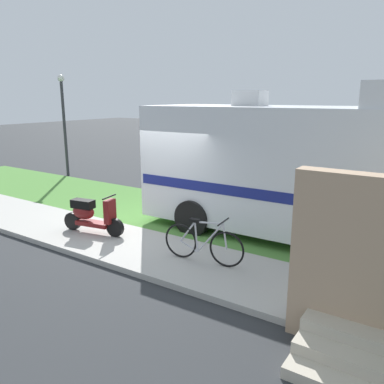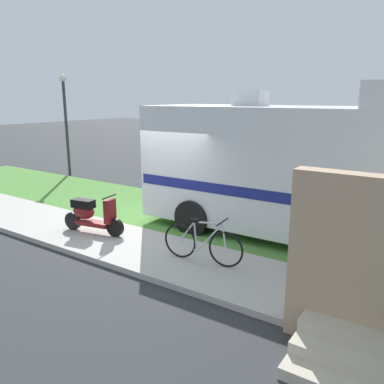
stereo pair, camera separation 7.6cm
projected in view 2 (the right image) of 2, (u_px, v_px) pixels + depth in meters
name	position (u px, v px, depth m)	size (l,w,h in m)	color
ground_plane	(159.00, 233.00, 9.79)	(80.00, 80.00, 0.00)	#2D3033
sidewalk	(126.00, 245.00, 8.81)	(24.00, 2.00, 0.12)	#ADAAA3
grass_strip	(193.00, 217.00, 10.99)	(24.00, 3.40, 0.08)	#4C8438
motorhome_rv	(293.00, 167.00, 9.11)	(6.92, 2.76, 3.60)	silver
scooter	(91.00, 214.00, 9.36)	(1.67, 0.58, 0.97)	black
bicycle	(202.00, 243.00, 7.68)	(1.71, 0.52, 0.91)	black
porch_steps	(364.00, 289.00, 4.91)	(2.00, 1.26, 2.40)	#BCB29E
bottle_green	(369.00, 316.00, 5.65)	(0.07, 0.07, 0.27)	brown
street_lamp_post	(66.00, 116.00, 16.37)	(0.28, 0.28, 4.19)	#333338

